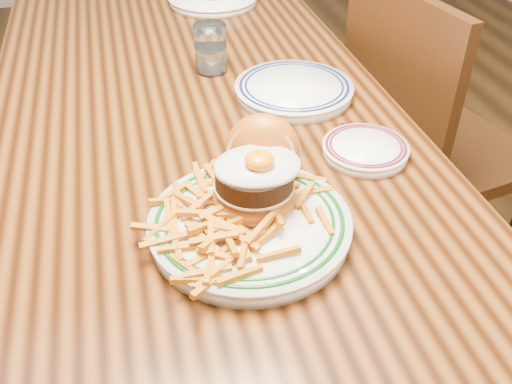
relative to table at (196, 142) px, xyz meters
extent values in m
plane|color=black|center=(0.00, 0.00, -0.66)|extent=(6.00, 6.00, 0.00)
cube|color=black|center=(0.00, 0.00, 0.06)|extent=(0.85, 1.60, 0.05)
cylinder|color=black|center=(-0.36, 0.74, -0.31)|extent=(0.07, 0.07, 0.70)
cylinder|color=black|center=(0.36, 0.74, -0.31)|extent=(0.07, 0.07, 0.70)
cube|color=#371F0B|center=(0.71, 0.13, -0.22)|extent=(0.50, 0.50, 0.04)
cube|color=#371F0B|center=(0.51, 0.09, 0.03)|extent=(0.11, 0.43, 0.46)
cylinder|color=#371F0B|center=(0.85, 0.34, -0.45)|extent=(0.04, 0.04, 0.42)
cylinder|color=#371F0B|center=(0.49, 0.27, -0.45)|extent=(0.04, 0.04, 0.42)
cylinder|color=#371F0B|center=(0.56, -0.09, -0.45)|extent=(0.04, 0.04, 0.42)
cylinder|color=white|center=(0.02, -0.42, 0.10)|extent=(0.31, 0.31, 0.02)
cylinder|color=white|center=(0.02, -0.42, 0.12)|extent=(0.31, 0.31, 0.01)
torus|color=#0D4914|center=(0.02, -0.42, 0.12)|extent=(0.29, 0.29, 0.01)
torus|color=#0D4914|center=(0.02, -0.42, 0.12)|extent=(0.26, 0.26, 0.01)
ellipsoid|color=#A85515|center=(0.04, -0.38, 0.13)|extent=(0.13, 0.13, 0.06)
cylinder|color=beige|center=(0.04, -0.38, 0.15)|extent=(0.12, 0.12, 0.00)
cylinder|color=black|center=(0.04, -0.38, 0.17)|extent=(0.12, 0.12, 0.03)
ellipsoid|color=white|center=(0.04, -0.39, 0.19)|extent=(0.13, 0.11, 0.01)
ellipsoid|color=orange|center=(0.04, -0.39, 0.20)|extent=(0.05, 0.05, 0.03)
ellipsoid|color=#A85515|center=(0.07, -0.32, 0.17)|extent=(0.16, 0.15, 0.14)
cylinder|color=beige|center=(0.06, -0.34, 0.17)|extent=(0.12, 0.08, 0.11)
cylinder|color=white|center=(0.28, -0.26, 0.10)|extent=(0.16, 0.16, 0.02)
cylinder|color=white|center=(0.28, -0.26, 0.11)|extent=(0.16, 0.16, 0.01)
torus|color=#561322|center=(0.28, -0.26, 0.11)|extent=(0.15, 0.15, 0.01)
torus|color=#561322|center=(0.28, -0.26, 0.11)|extent=(0.13, 0.13, 0.01)
cube|color=silver|center=(0.30, -0.25, 0.11)|extent=(0.05, 0.10, 0.00)
cylinder|color=white|center=(0.22, 0.00, 0.10)|extent=(0.25, 0.25, 0.02)
cylinder|color=white|center=(0.22, 0.00, 0.11)|extent=(0.26, 0.26, 0.01)
torus|color=#0E1948|center=(0.22, 0.00, 0.11)|extent=(0.24, 0.24, 0.01)
torus|color=#0E1948|center=(0.22, 0.00, 0.11)|extent=(0.21, 0.21, 0.01)
cylinder|color=white|center=(0.07, 0.16, 0.14)|extent=(0.07, 0.07, 0.11)
cylinder|color=silver|center=(0.07, 0.16, 0.12)|extent=(0.06, 0.06, 0.05)
cylinder|color=white|center=(0.16, 0.61, 0.10)|extent=(0.26, 0.26, 0.02)
camera|label=1|loc=(-0.13, -1.06, 0.68)|focal=40.00mm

